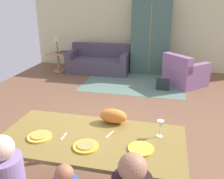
{
  "coord_description": "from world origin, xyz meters",
  "views": [
    {
      "loc": [
        0.8,
        -3.6,
        2.12
      ],
      "look_at": [
        0.04,
        -0.31,
        0.85
      ],
      "focal_mm": 39.15,
      "sensor_mm": 36.0,
      "label": 1
    }
  ],
  "objects_px": {
    "plate_near_woman": "(141,149)",
    "wine_glass": "(160,125)",
    "cat": "(113,116)",
    "side_table": "(58,59)",
    "plate_near_child": "(86,146)",
    "handbag": "(163,84)",
    "couch": "(99,62)",
    "plate_near_man": "(40,137)",
    "book_lower": "(63,53)",
    "book_upper": "(64,51)",
    "table_lamp": "(57,38)",
    "dining_table": "(92,143)",
    "armchair": "(184,73)",
    "armoire": "(151,37)"
  },
  "relations": [
    {
      "from": "plate_near_woman",
      "to": "wine_glass",
      "type": "bearing_deg",
      "value": 59.83
    },
    {
      "from": "cat",
      "to": "side_table",
      "type": "distance_m",
      "value": 5.02
    },
    {
      "from": "plate_near_child",
      "to": "handbag",
      "type": "xyz_separation_m",
      "value": [
        0.65,
        3.87,
        -0.64
      ]
    },
    {
      "from": "plate_near_woman",
      "to": "couch",
      "type": "distance_m",
      "value": 5.3
    },
    {
      "from": "cat",
      "to": "couch",
      "type": "height_order",
      "value": "cat"
    },
    {
      "from": "plate_near_man",
      "to": "plate_near_child",
      "type": "xyz_separation_m",
      "value": [
        0.53,
        -0.06,
        0.0
      ]
    },
    {
      "from": "plate_near_man",
      "to": "plate_near_child",
      "type": "relative_size",
      "value": 1.0
    },
    {
      "from": "book_lower",
      "to": "handbag",
      "type": "distance_m",
      "value": 3.14
    },
    {
      "from": "plate_near_woman",
      "to": "book_upper",
      "type": "height_order",
      "value": "plate_near_woman"
    },
    {
      "from": "plate_near_man",
      "to": "table_lamp",
      "type": "distance_m",
      "value": 5.12
    },
    {
      "from": "dining_table",
      "to": "plate_near_woman",
      "type": "height_order",
      "value": "plate_near_woman"
    },
    {
      "from": "plate_near_man",
      "to": "cat",
      "type": "bearing_deg",
      "value": 35.7
    },
    {
      "from": "plate_near_man",
      "to": "handbag",
      "type": "distance_m",
      "value": 4.04
    },
    {
      "from": "wine_glass",
      "to": "cat",
      "type": "xyz_separation_m",
      "value": [
        -0.54,
        0.19,
        -0.05
      ]
    },
    {
      "from": "plate_near_child",
      "to": "cat",
      "type": "height_order",
      "value": "cat"
    },
    {
      "from": "plate_near_man",
      "to": "table_lamp",
      "type": "bearing_deg",
      "value": 112.89
    },
    {
      "from": "couch",
      "to": "dining_table",
      "type": "bearing_deg",
      "value": -74.88
    },
    {
      "from": "cat",
      "to": "plate_near_man",
      "type": "bearing_deg",
      "value": -141.9
    },
    {
      "from": "book_upper",
      "to": "armchair",
      "type": "bearing_deg",
      "value": -7.94
    },
    {
      "from": "plate_near_woman",
      "to": "wine_glass",
      "type": "relative_size",
      "value": 1.34
    },
    {
      "from": "plate_near_woman",
      "to": "table_lamp",
      "type": "distance_m",
      "value": 5.6
    },
    {
      "from": "dining_table",
      "to": "couch",
      "type": "distance_m",
      "value": 5.04
    },
    {
      "from": "dining_table",
      "to": "couch",
      "type": "height_order",
      "value": "couch"
    },
    {
      "from": "dining_table",
      "to": "plate_near_man",
      "type": "height_order",
      "value": "plate_near_man"
    },
    {
      "from": "couch",
      "to": "armoire",
      "type": "bearing_deg",
      "value": 11.44
    },
    {
      "from": "plate_near_woman",
      "to": "book_upper",
      "type": "relative_size",
      "value": 1.14
    },
    {
      "from": "side_table",
      "to": "armchair",
      "type": "bearing_deg",
      "value": -6.79
    },
    {
      "from": "book_upper",
      "to": "dining_table",
      "type": "bearing_deg",
      "value": -63.47
    },
    {
      "from": "plate_near_man",
      "to": "table_lamp",
      "type": "relative_size",
      "value": 0.46
    },
    {
      "from": "plate_near_man",
      "to": "book_upper",
      "type": "distance_m",
      "value": 5.09
    },
    {
      "from": "couch",
      "to": "armchair",
      "type": "xyz_separation_m",
      "value": [
        2.47,
        -0.7,
        0.02
      ]
    },
    {
      "from": "wine_glass",
      "to": "plate_near_woman",
      "type": "bearing_deg",
      "value": -120.17
    },
    {
      "from": "armchair",
      "to": "table_lamp",
      "type": "distance_m",
      "value": 3.77
    },
    {
      "from": "cat",
      "to": "couch",
      "type": "relative_size",
      "value": 0.18
    },
    {
      "from": "side_table",
      "to": "plate_near_man",
      "type": "bearing_deg",
      "value": -67.11
    },
    {
      "from": "wine_glass",
      "to": "handbag",
      "type": "distance_m",
      "value": 3.6
    },
    {
      "from": "dining_table",
      "to": "plate_near_man",
      "type": "bearing_deg",
      "value": -167.16
    },
    {
      "from": "book_lower",
      "to": "plate_near_man",
      "type": "bearing_deg",
      "value": -68.76
    },
    {
      "from": "dining_table",
      "to": "armoire",
      "type": "height_order",
      "value": "armoire"
    },
    {
      "from": "side_table",
      "to": "handbag",
      "type": "height_order",
      "value": "side_table"
    },
    {
      "from": "book_lower",
      "to": "book_upper",
      "type": "relative_size",
      "value": 1.0
    },
    {
      "from": "plate_near_woman",
      "to": "armoire",
      "type": "xyz_separation_m",
      "value": [
        -0.34,
        5.26,
        0.28
      ]
    },
    {
      "from": "dining_table",
      "to": "couch",
      "type": "relative_size",
      "value": 1.05
    },
    {
      "from": "armchair",
      "to": "side_table",
      "type": "relative_size",
      "value": 2.08
    },
    {
      "from": "book_upper",
      "to": "handbag",
      "type": "height_order",
      "value": "book_upper"
    },
    {
      "from": "plate_near_child",
      "to": "table_lamp",
      "type": "height_order",
      "value": "table_lamp"
    },
    {
      "from": "dining_table",
      "to": "couch",
      "type": "xyz_separation_m",
      "value": [
        -1.31,
        4.85,
        -0.39
      ]
    },
    {
      "from": "wine_glass",
      "to": "book_lower",
      "type": "height_order",
      "value": "wine_glass"
    },
    {
      "from": "plate_near_woman",
      "to": "book_lower",
      "type": "bearing_deg",
      "value": 121.67
    },
    {
      "from": "plate_near_woman",
      "to": "couch",
      "type": "bearing_deg",
      "value": 110.36
    }
  ]
}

